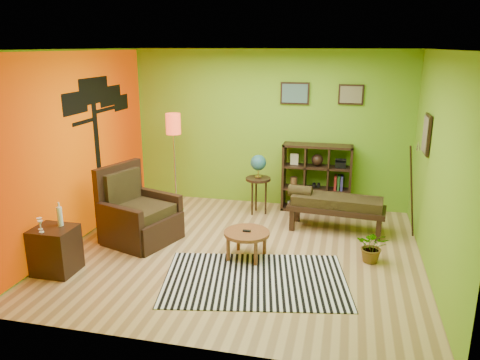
% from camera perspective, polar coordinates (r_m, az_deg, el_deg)
% --- Properties ---
extents(ground, '(5.00, 5.00, 0.00)m').
position_cam_1_polar(ground, '(6.78, 0.10, -8.78)').
color(ground, tan).
rests_on(ground, ground).
extents(room_shell, '(5.04, 4.54, 2.82)m').
position_cam_1_polar(room_shell, '(6.27, -0.69, 6.46)').
color(room_shell, '#72AC20').
rests_on(room_shell, ground).
extents(zebra_rug, '(2.52, 1.87, 0.01)m').
position_cam_1_polar(zebra_rug, '(6.03, 1.87, -12.04)').
color(zebra_rug, silver).
rests_on(zebra_rug, ground).
extents(coffee_table, '(0.63, 0.63, 0.41)m').
position_cam_1_polar(coffee_table, '(6.48, 0.83, -6.75)').
color(coffee_table, brown).
rests_on(coffee_table, ground).
extents(armchair, '(1.18, 1.17, 1.14)m').
position_cam_1_polar(armchair, '(7.23, -12.38, -4.56)').
color(armchair, black).
rests_on(armchair, ground).
extents(side_cabinet, '(0.52, 0.47, 0.93)m').
position_cam_1_polar(side_cabinet, '(6.55, -21.58, -7.90)').
color(side_cabinet, black).
rests_on(side_cabinet, ground).
extents(floor_lamp, '(0.26, 0.26, 1.74)m').
position_cam_1_polar(floor_lamp, '(8.11, -8.10, 5.72)').
color(floor_lamp, silver).
rests_on(floor_lamp, ground).
extents(globe_table, '(0.43, 0.43, 1.05)m').
position_cam_1_polar(globe_table, '(8.04, 2.24, 1.30)').
color(globe_table, black).
rests_on(globe_table, ground).
extents(cube_shelf, '(1.20, 0.35, 1.20)m').
position_cam_1_polar(cube_shelf, '(8.34, 9.40, 0.23)').
color(cube_shelf, black).
rests_on(cube_shelf, ground).
extents(bench, '(1.55, 0.68, 0.70)m').
position_cam_1_polar(bench, '(7.53, 11.39, -2.86)').
color(bench, black).
rests_on(bench, ground).
extents(potted_plant, '(0.48, 0.52, 0.36)m').
position_cam_1_polar(potted_plant, '(6.67, 15.85, -8.17)').
color(potted_plant, '#26661E').
rests_on(potted_plant, ground).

